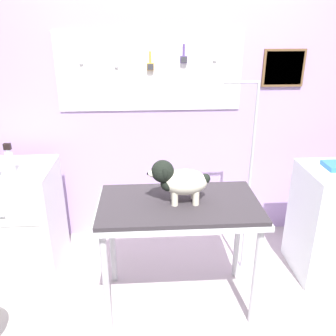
# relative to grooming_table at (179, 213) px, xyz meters

# --- Properties ---
(ground) EXTENTS (4.40, 4.00, 0.04)m
(ground) POSITION_rel_grooming_table_xyz_m (0.03, -0.31, -0.75)
(ground) COLOR #B0A5A4
(rear_wall_panel) EXTENTS (4.00, 0.11, 2.30)m
(rear_wall_panel) POSITION_rel_grooming_table_xyz_m (0.03, 0.96, 0.43)
(rear_wall_panel) COLOR #B295C8
(rear_wall_panel) RESTS_ON ground
(grooming_table) EXTENTS (1.08, 0.61, 0.81)m
(grooming_table) POSITION_rel_grooming_table_xyz_m (0.00, 0.00, 0.00)
(grooming_table) COLOR #B7B7BC
(grooming_table) RESTS_ON ground
(grooming_arm) EXTENTS (0.30, 0.11, 1.54)m
(grooming_arm) POSITION_rel_grooming_table_xyz_m (0.55, 0.32, -0.01)
(grooming_arm) COLOR #B7B7BC
(grooming_arm) RESTS_ON ground
(dog) EXTENTS (0.41, 0.19, 0.29)m
(dog) POSITION_rel_grooming_table_xyz_m (-0.01, 0.00, 0.24)
(dog) COLOR beige
(dog) RESTS_ON grooming_table
(counter_left) EXTENTS (0.80, 0.58, 0.88)m
(counter_left) POSITION_rel_grooming_table_xyz_m (-1.33, 0.48, -0.29)
(counter_left) COLOR silver
(counter_left) RESTS_ON ground
(detangler_spray) EXTENTS (0.05, 0.05, 0.23)m
(detangler_spray) POSITION_rel_grooming_table_xyz_m (-1.18, 0.38, 0.25)
(detangler_spray) COLOR white
(detangler_spray) RESTS_ON counter_left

